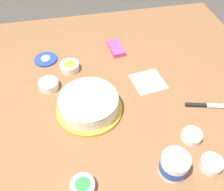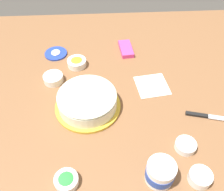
% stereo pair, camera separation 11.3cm
% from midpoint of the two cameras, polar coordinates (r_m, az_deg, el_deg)
% --- Properties ---
extents(ground_plane, '(1.54, 1.54, 0.00)m').
position_cam_midpoint_polar(ground_plane, '(1.18, -0.10, -0.23)').
color(ground_plane, brown).
extents(frosted_cake, '(0.29, 0.29, 0.10)m').
position_cam_midpoint_polar(frosted_cake, '(1.10, -8.25, -1.93)').
color(frosted_cake, gold).
rests_on(frosted_cake, ground_plane).
extents(frosting_tub, '(0.10, 0.10, 0.09)m').
position_cam_midpoint_polar(frosting_tub, '(0.94, 10.55, -15.42)').
color(frosting_tub, white).
rests_on(frosting_tub, ground_plane).
extents(frosting_tub_lid, '(0.12, 0.12, 0.02)m').
position_cam_midpoint_polar(frosting_tub_lid, '(1.43, -17.08, 7.80)').
color(frosting_tub_lid, '#233DAD').
rests_on(frosting_tub_lid, ground_plane).
extents(spreading_knife, '(0.08, 0.23, 0.01)m').
position_cam_midpoint_polar(spreading_knife, '(1.19, 18.24, -2.30)').
color(spreading_knife, silver).
rests_on(spreading_knife, ground_plane).
extents(sprinkle_bowl_yellow, '(0.08, 0.08, 0.04)m').
position_cam_midpoint_polar(sprinkle_bowl_yellow, '(1.00, 18.60, -14.76)').
color(sprinkle_bowl_yellow, white).
rests_on(sprinkle_bowl_yellow, ground_plane).
extents(sprinkle_bowl_green, '(0.09, 0.09, 0.04)m').
position_cam_midpoint_polar(sprinkle_bowl_green, '(0.94, -10.35, -19.76)').
color(sprinkle_bowl_green, white).
rests_on(sprinkle_bowl_green, ground_plane).
extents(sprinkle_bowl_pink, '(0.10, 0.10, 0.04)m').
position_cam_midpoint_polar(sprinkle_bowl_pink, '(1.26, -16.78, 2.28)').
color(sprinkle_bowl_pink, white).
rests_on(sprinkle_bowl_pink, ground_plane).
extents(sprinkle_bowl_orange, '(0.10, 0.10, 0.04)m').
position_cam_midpoint_polar(sprinkle_bowl_orange, '(1.33, -12.07, 6.44)').
color(sprinkle_bowl_orange, white).
rests_on(sprinkle_bowl_orange, ground_plane).
extents(sprinkle_bowl_rainbow, '(0.08, 0.08, 0.03)m').
position_cam_midpoint_polar(sprinkle_bowl_rainbow, '(1.06, 14.75, -9.04)').
color(sprinkle_bowl_rainbow, white).
rests_on(sprinkle_bowl_rainbow, ground_plane).
extents(candy_box_lower, '(0.15, 0.08, 0.02)m').
position_cam_midpoint_polar(candy_box_lower, '(1.43, -1.41, 10.64)').
color(candy_box_lower, '#E53D8E').
rests_on(candy_box_lower, ground_plane).
extents(paper_napkin, '(0.17, 0.17, 0.01)m').
position_cam_midpoint_polar(paper_napkin, '(1.25, 5.68, 3.09)').
color(paper_napkin, white).
rests_on(paper_napkin, ground_plane).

